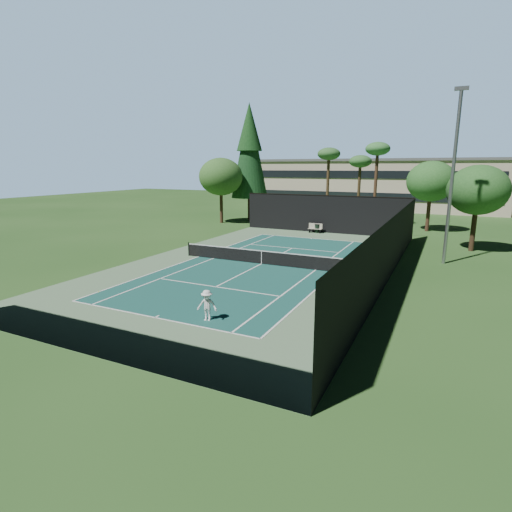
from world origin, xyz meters
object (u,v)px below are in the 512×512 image
(tennis_ball_d, at_px, (251,249))
(trash_bin, at_px, (317,228))
(tennis_ball_b, at_px, (277,254))
(tennis_net, at_px, (262,257))
(park_bench, at_px, (315,228))
(tennis_ball_a, at_px, (99,292))
(tennis_ball_c, at_px, (320,261))
(player, at_px, (207,305))

(tennis_ball_d, relative_size, trash_bin, 0.06)
(tennis_ball_b, bearing_deg, tennis_net, -85.08)
(park_bench, distance_m, trash_bin, 0.23)
(tennis_ball_a, bearing_deg, tennis_ball_d, 80.44)
(tennis_ball_c, xyz_separation_m, trash_bin, (-4.20, 12.77, 0.44))
(tennis_ball_b, distance_m, tennis_ball_d, 2.76)
(tennis_net, distance_m, park_bench, 15.45)
(tennis_ball_d, bearing_deg, player, -70.66)
(tennis_ball_a, distance_m, tennis_ball_d, 14.67)
(player, distance_m, tennis_ball_d, 16.31)
(tennis_ball_c, bearing_deg, tennis_ball_d, 167.06)
(player, distance_m, trash_bin, 26.81)
(trash_bin, bearing_deg, tennis_ball_d, -101.99)
(tennis_ball_a, bearing_deg, tennis_ball_c, 55.11)
(tennis_ball_d, bearing_deg, tennis_ball_b, -13.28)
(trash_bin, bearing_deg, tennis_ball_b, -88.59)
(tennis_net, xyz_separation_m, tennis_ball_c, (3.59, 2.79, -0.52))
(trash_bin, bearing_deg, tennis_ball_a, -100.63)
(tennis_ball_b, height_order, tennis_ball_d, tennis_ball_b)
(tennis_ball_c, relative_size, park_bench, 0.05)
(tennis_net, distance_m, trash_bin, 15.57)
(tennis_ball_b, distance_m, tennis_ball_c, 4.01)
(player, height_order, trash_bin, player)
(player, relative_size, park_bench, 0.98)
(tennis_ball_d, relative_size, park_bench, 0.04)
(park_bench, bearing_deg, tennis_net, -87.09)
(tennis_ball_a, xyz_separation_m, trash_bin, (4.83, 25.72, 0.45))
(tennis_ball_d, bearing_deg, tennis_net, -55.12)
(park_bench, bearing_deg, player, -83.16)
(tennis_net, xyz_separation_m, tennis_ball_d, (-3.00, 4.30, -0.53))
(tennis_net, height_order, tennis_ball_c, tennis_net)
(player, relative_size, tennis_ball_d, 24.72)
(tennis_ball_a, distance_m, tennis_ball_c, 15.79)
(tennis_ball_b, bearing_deg, tennis_ball_a, -110.31)
(tennis_ball_b, bearing_deg, tennis_ball_c, -12.71)
(park_bench, relative_size, trash_bin, 1.59)
(player, relative_size, tennis_ball_b, 24.20)
(tennis_ball_c, bearing_deg, tennis_ball_a, -124.89)
(tennis_net, height_order, tennis_ball_a, tennis_net)
(park_bench, bearing_deg, tennis_ball_b, -87.73)
(tennis_ball_b, relative_size, tennis_ball_d, 1.02)
(tennis_ball_b, distance_m, trash_bin, 11.90)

